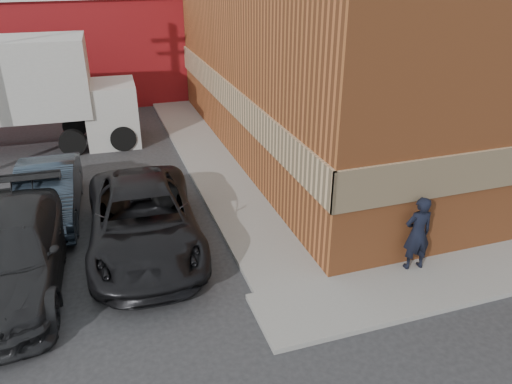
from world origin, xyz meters
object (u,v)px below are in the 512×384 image
object	(u,v)px
box_truck	(21,88)
suv_a	(143,220)
sedan	(48,193)
suv_b	(9,253)
man	(418,233)
warehouse	(24,41)
brick_building	(397,15)

from	to	relation	value
box_truck	suv_a	bearing A→B (deg)	-66.84
sedan	box_truck	world-z (taller)	box_truck
suv_b	man	bearing A→B (deg)	-11.74
sedan	suv_b	bearing A→B (deg)	-98.86
warehouse	brick_building	bearing A→B (deg)	-37.20
sedan	suv_b	world-z (taller)	suv_b
man	box_truck	size ratio (longest dim) A/B	0.22
warehouse	sedan	xyz separation A→B (m)	(1.34, -14.58, -2.06)
box_truck	sedan	bearing A→B (deg)	-79.11
brick_building	warehouse	distance (m)	18.30
man	sedan	size ratio (longest dim) A/B	0.40
sedan	box_truck	bearing A→B (deg)	101.31
warehouse	suv_a	world-z (taller)	warehouse
brick_building	sedan	world-z (taller)	brick_building
warehouse	box_truck	distance (m)	8.56
suv_b	box_truck	world-z (taller)	box_truck
brick_building	warehouse	bearing A→B (deg)	142.80
brick_building	suv_b	size ratio (longest dim) A/B	3.20
suv_b	box_truck	distance (m)	9.40
brick_building	box_truck	world-z (taller)	brick_building
man	box_truck	world-z (taller)	box_truck
man	sedan	distance (m)	10.01
sedan	suv_a	size ratio (longest dim) A/B	0.79
man	warehouse	bearing A→B (deg)	-60.64
brick_building	man	bearing A→B (deg)	-117.95
man	sedan	world-z (taller)	man
brick_building	suv_b	world-z (taller)	brick_building
brick_building	suv_b	bearing A→B (deg)	-153.81
box_truck	suv_b	bearing A→B (deg)	-86.15
man	brick_building	bearing A→B (deg)	-113.94
warehouse	suv_a	bearing A→B (deg)	-77.84
suv_a	box_truck	bearing A→B (deg)	113.51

